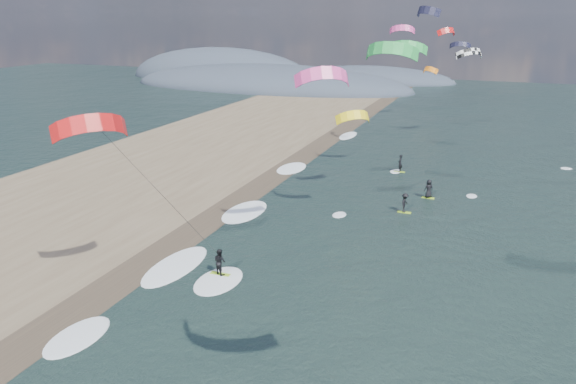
% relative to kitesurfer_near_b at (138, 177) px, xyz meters
% --- Properties ---
extents(wet_sand_strip, '(3.00, 240.00, 0.00)m').
position_rel_kitesurfer_near_b_xyz_m(wet_sand_strip, '(-2.94, -0.64, -7.33)').
color(wet_sand_strip, '#382D23').
rests_on(wet_sand_strip, ground).
extents(coastal_hills, '(80.00, 41.00, 15.00)m').
position_rel_kitesurfer_near_b_xyz_m(coastal_hills, '(-35.78, 97.22, -7.34)').
color(coastal_hills, '#3D4756').
rests_on(coastal_hills, ground).
extents(kitesurfer_near_b, '(6.91, 9.27, 11.71)m').
position_rel_kitesurfer_near_b_xyz_m(kitesurfer_near_b, '(0.00, 0.00, 0.00)').
color(kitesurfer_near_b, '#9BCE24').
rests_on(kitesurfer_near_b, ground).
extents(far_kitesurfers, '(5.03, 13.01, 1.83)m').
position_rel_kitesurfer_near_b_xyz_m(far_kitesurfers, '(10.92, 24.15, -6.48)').
color(far_kitesurfers, '#9BCE24').
rests_on(far_kitesurfers, ground).
extents(bg_kite_field, '(13.32, 73.10, 10.14)m').
position_rel_kitesurfer_near_b_xyz_m(bg_kite_field, '(8.58, 41.46, 4.56)').
color(bg_kite_field, black).
rests_on(bg_kite_field, ground).
extents(shoreline_surf, '(2.40, 79.40, 0.11)m').
position_rel_kitesurfer_near_b_xyz_m(shoreline_surf, '(-1.74, 4.11, -7.34)').
color(shoreline_surf, white).
rests_on(shoreline_surf, ground).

